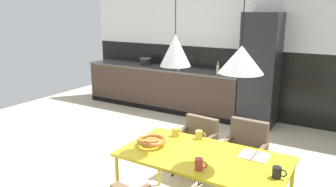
{
  "coord_description": "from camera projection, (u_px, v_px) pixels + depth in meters",
  "views": [
    {
      "loc": [
        2.31,
        -3.08,
        2.1
      ],
      "look_at": [
        -0.05,
        0.85,
        0.93
      ],
      "focal_mm": 35.28,
      "sensor_mm": 36.0,
      "label": 1
    }
  ],
  "objects": [
    {
      "name": "bottle_vinegar_dark",
      "position": [
        218.0,
        70.0,
        6.17
      ],
      "size": [
        0.06,
        0.06,
        0.25
      ],
      "color": "tan",
      "rests_on": "kitchen_counter"
    },
    {
      "name": "mug_wide_latte",
      "position": [
        176.0,
        132.0,
        3.64
      ],
      "size": [
        0.13,
        0.08,
        0.1
      ],
      "color": "gold",
      "rests_on": "dining_table"
    },
    {
      "name": "cooking_pot",
      "position": [
        146.0,
        61.0,
        7.29
      ],
      "size": [
        0.26,
        0.26,
        0.18
      ],
      "color": "black",
      "rests_on": "kitchen_counter"
    },
    {
      "name": "pendant_lamp_over_table_far",
      "position": [
        241.0,
        59.0,
        2.78
      ],
      "size": [
        0.39,
        0.39,
        1.08
      ],
      "color": "black"
    },
    {
      "name": "armchair_by_stool",
      "position": [
        197.0,
        139.0,
        4.24
      ],
      "size": [
        0.53,
        0.51,
        0.75
      ],
      "rotation": [
        0.0,
        0.0,
        3.05
      ],
      "color": "brown",
      "rests_on": "ground"
    },
    {
      "name": "mug_white_ceramic",
      "position": [
        199.0,
        135.0,
        3.57
      ],
      "size": [
        0.12,
        0.08,
        0.09
      ],
      "color": "gold",
      "rests_on": "dining_table"
    },
    {
      "name": "open_book",
      "position": [
        254.0,
        156.0,
        3.15
      ],
      "size": [
        0.27,
        0.23,
        0.02
      ],
      "color": "white",
      "rests_on": "dining_table"
    },
    {
      "name": "mug_dark_espresso",
      "position": [
        199.0,
        164.0,
        2.88
      ],
      "size": [
        0.12,
        0.07,
        0.11
      ],
      "color": "#B23D33",
      "rests_on": "dining_table"
    },
    {
      "name": "fruit_bowl",
      "position": [
        152.0,
        141.0,
        3.4
      ],
      "size": [
        0.31,
        0.31,
        0.08
      ],
      "color": "#B2662D",
      "rests_on": "dining_table"
    },
    {
      "name": "ground_plane",
      "position": [
        137.0,
        178.0,
        4.23
      ],
      "size": [
        8.61,
        8.61,
        0.0
      ],
      "primitive_type": "plane",
      "color": "beige"
    },
    {
      "name": "mug_short_terracotta",
      "position": [
        277.0,
        172.0,
        2.74
      ],
      "size": [
        0.12,
        0.08,
        0.1
      ],
      "color": "black",
      "rests_on": "dining_table"
    },
    {
      "name": "bottle_oil_tall",
      "position": [
        234.0,
        69.0,
        6.22
      ],
      "size": [
        0.07,
        0.07,
        0.27
      ],
      "color": "black",
      "rests_on": "kitchen_counter"
    },
    {
      "name": "kitchen_counter",
      "position": [
        162.0,
        88.0,
        7.15
      ],
      "size": [
        3.57,
        0.63,
        0.9
      ],
      "color": "#423126",
      "rests_on": "ground"
    },
    {
      "name": "pendant_lamp_over_table_near",
      "position": [
        175.0,
        50.0,
        3.09
      ],
      "size": [
        0.29,
        0.29,
        1.07
      ],
      "color": "black"
    },
    {
      "name": "back_wall_panel_upper",
      "position": [
        232.0,
        13.0,
        6.37
      ],
      "size": [
        6.62,
        0.12,
        1.35
      ],
      "primitive_type": "cube",
      "color": "white",
      "rests_on": "back_wall_splashback_dark"
    },
    {
      "name": "back_wall_splashback_dark",
      "position": [
        229.0,
        81.0,
        6.7
      ],
      "size": [
        6.62,
        0.12,
        1.35
      ],
      "primitive_type": "cube",
      "color": "black",
      "rests_on": "ground"
    },
    {
      "name": "refrigerator_column",
      "position": [
        260.0,
        70.0,
        5.96
      ],
      "size": [
        0.62,
        0.6,
        2.05
      ],
      "primitive_type": "cube",
      "color": "#232326",
      "rests_on": "ground"
    },
    {
      "name": "armchair_corner_seat",
      "position": [
        245.0,
        147.0,
        3.95
      ],
      "size": [
        0.5,
        0.48,
        0.81
      ],
      "rotation": [
        0.0,
        0.0,
        3.12
      ],
      "color": "brown",
      "rests_on": "ground"
    },
    {
      "name": "bottle_spice_small",
      "position": [
        179.0,
        63.0,
        6.65
      ],
      "size": [
        0.07,
        0.07,
        0.34
      ],
      "color": "tan",
      "rests_on": "kitchen_counter"
    },
    {
      "name": "dining_table",
      "position": [
        203.0,
        160.0,
        3.19
      ],
      "size": [
        1.6,
        0.85,
        0.73
      ],
      "color": "gold",
      "rests_on": "ground"
    }
  ]
}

